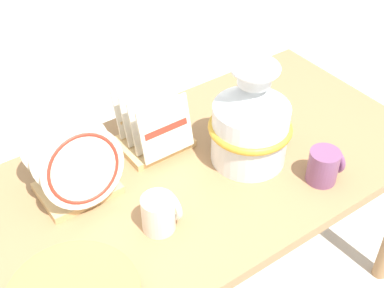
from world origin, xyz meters
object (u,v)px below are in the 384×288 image
at_px(ceramic_vase, 251,121).
at_px(dish_rack_round_plates, 76,168).
at_px(mug_cream_glaze, 160,213).
at_px(dish_rack_square_plates, 153,129).
at_px(mug_plum_glaze, 324,165).

bearing_deg(ceramic_vase, dish_rack_round_plates, 162.03).
xyz_separation_m(dish_rack_round_plates, mug_cream_glaze, (0.12, -0.23, -0.04)).
bearing_deg(ceramic_vase, dish_rack_square_plates, 132.38).
bearing_deg(dish_rack_round_plates, ceramic_vase, -17.97).
height_order(dish_rack_round_plates, mug_plum_glaze, dish_rack_round_plates).
height_order(dish_rack_square_plates, mug_cream_glaze, dish_rack_square_plates).
relative_size(dish_rack_square_plates, mug_cream_glaze, 2.05).
relative_size(ceramic_vase, mug_plum_glaze, 3.20).
bearing_deg(mug_plum_glaze, ceramic_vase, 120.66).
bearing_deg(mug_cream_glaze, dish_rack_square_plates, 60.80).
bearing_deg(dish_rack_square_plates, ceramic_vase, -47.62).
xyz_separation_m(dish_rack_square_plates, mug_cream_glaze, (-0.16, -0.29, -0.01)).
xyz_separation_m(dish_rack_round_plates, dish_rack_square_plates, (0.28, 0.06, -0.03)).
height_order(dish_rack_round_plates, mug_cream_glaze, dish_rack_round_plates).
height_order(ceramic_vase, dish_rack_square_plates, ceramic_vase).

